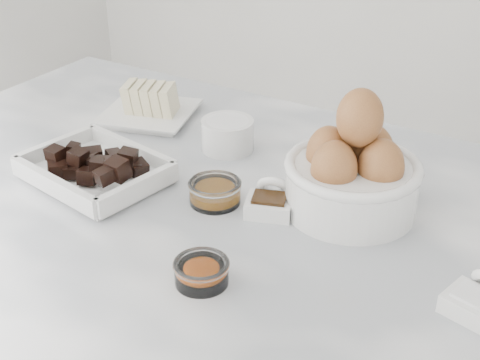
% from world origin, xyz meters
% --- Properties ---
extents(marble_slab, '(1.20, 0.80, 0.04)m').
position_xyz_m(marble_slab, '(0.00, 0.00, 0.92)').
color(marble_slab, white).
rests_on(marble_slab, cabinet).
extents(chocolate_dish, '(0.23, 0.19, 0.05)m').
position_xyz_m(chocolate_dish, '(-0.20, -0.02, 0.96)').
color(chocolate_dish, white).
rests_on(chocolate_dish, marble_slab).
extents(butter_plate, '(0.19, 0.19, 0.06)m').
position_xyz_m(butter_plate, '(-0.28, 0.20, 0.96)').
color(butter_plate, white).
rests_on(butter_plate, marble_slab).
extents(sugar_ramekin, '(0.08, 0.08, 0.05)m').
position_xyz_m(sugar_ramekin, '(-0.09, 0.17, 0.97)').
color(sugar_ramekin, white).
rests_on(sugar_ramekin, marble_slab).
extents(egg_bowl, '(0.18, 0.18, 0.18)m').
position_xyz_m(egg_bowl, '(0.15, 0.10, 1.00)').
color(egg_bowl, white).
rests_on(egg_bowl, marble_slab).
extents(honey_bowl, '(0.08, 0.08, 0.03)m').
position_xyz_m(honey_bowl, '(-0.01, 0.02, 0.96)').
color(honey_bowl, white).
rests_on(honey_bowl, marble_slab).
extents(zest_bowl, '(0.07, 0.07, 0.03)m').
position_xyz_m(zest_bowl, '(0.07, -0.14, 0.96)').
color(zest_bowl, white).
rests_on(zest_bowl, marble_slab).
extents(vanilla_spoon, '(0.08, 0.09, 0.05)m').
position_xyz_m(vanilla_spoon, '(0.06, 0.04, 0.96)').
color(vanilla_spoon, white).
rests_on(vanilla_spoon, marble_slab).
extents(salt_spoon, '(0.07, 0.09, 0.05)m').
position_xyz_m(salt_spoon, '(0.36, -0.03, 0.96)').
color(salt_spoon, white).
rests_on(salt_spoon, marble_slab).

